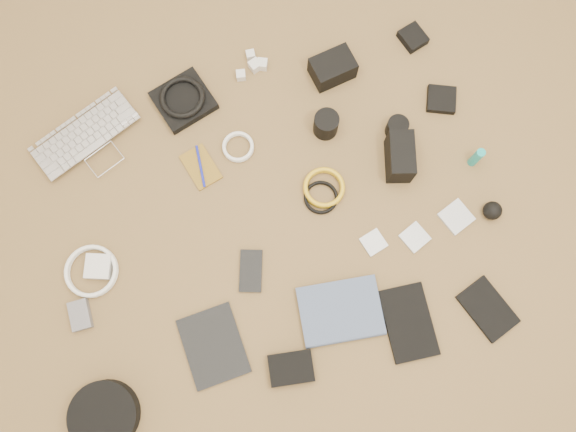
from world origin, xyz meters
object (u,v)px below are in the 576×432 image
object	(u,v)px
phone	(251,271)
laptop	(94,146)
headphone_case	(104,415)
paperback	(346,342)
tablet	(213,346)
dslr_camera	(333,68)

from	to	relation	value
phone	laptop	bearing A→B (deg)	142.93
phone	headphone_case	distance (m)	0.56
phone	paperback	size ratio (longest dim) A/B	0.54
tablet	headphone_case	world-z (taller)	headphone_case
laptop	dslr_camera	bearing A→B (deg)	-20.33
dslr_camera	headphone_case	size ratio (longest dim) A/B	0.70
phone	paperback	xyz separation A→B (m)	(0.21, -0.27, 0.01)
tablet	laptop	bearing A→B (deg)	102.71
laptop	paperback	world-z (taller)	laptop
tablet	headphone_case	xyz separation A→B (m)	(-0.33, -0.10, 0.02)
tablet	phone	world-z (taller)	same
laptop	tablet	world-z (taller)	laptop
dslr_camera	tablet	distance (m)	0.92
laptop	paperback	xyz separation A→B (m)	(0.57, -0.78, -0.00)
laptop	paperback	distance (m)	0.97
laptop	dslr_camera	world-z (taller)	dslr_camera
paperback	phone	bearing A→B (deg)	43.73
paperback	dslr_camera	bearing A→B (deg)	-8.00
dslr_camera	headphone_case	distance (m)	1.22
headphone_case	paperback	distance (m)	0.70
laptop	tablet	bearing A→B (deg)	-96.41
tablet	phone	xyz separation A→B (m)	(0.16, 0.18, 0.00)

